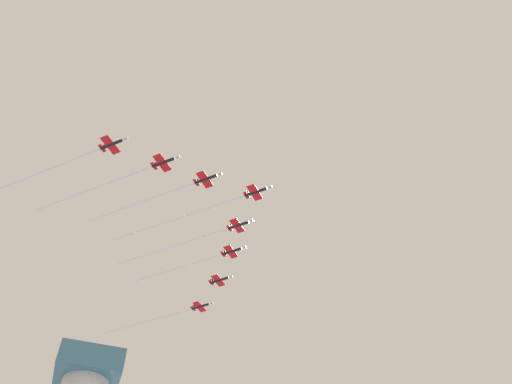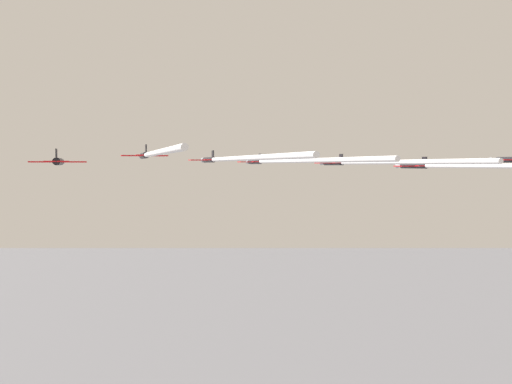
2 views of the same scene
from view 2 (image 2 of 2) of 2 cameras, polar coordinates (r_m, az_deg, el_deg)
jet_lead at (r=108.02m, az=3.11°, el=3.21°), size 48.67×52.35×2.37m
jet_port_inner at (r=93.71m, az=-2.63°, el=3.44°), size 44.16×47.49×2.37m
jet_starboard_inner at (r=105.70m, az=11.64°, el=3.02°), size 40.32×43.35×2.37m
jet_port_outer at (r=85.94m, az=-10.67°, el=3.90°), size 37.96×40.80×2.37m
jet_starboard_outer at (r=103.04m, az=21.47°, el=2.52°), size 43.61×46.89×2.37m
jet_center_rear at (r=88.20m, az=-19.70°, el=2.98°), size 9.30×9.78×2.37m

